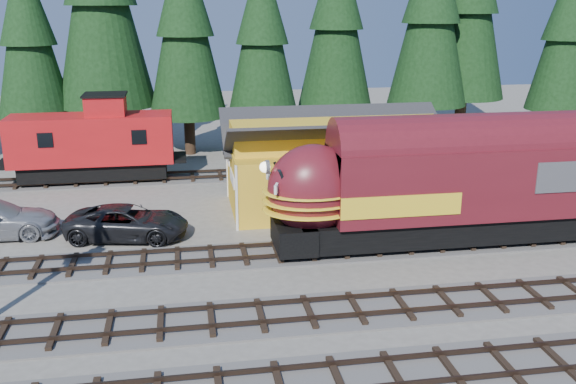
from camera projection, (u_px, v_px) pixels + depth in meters
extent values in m
plane|color=#6B665B|center=(400.00, 284.00, 26.25)|extent=(120.00, 120.00, 0.00)
cube|color=#4C4947|center=(567.00, 235.00, 31.60)|extent=(68.00, 3.20, 0.08)
cube|color=#38281E|center=(560.00, 227.00, 32.22)|extent=(68.00, 0.08, 0.16)
cube|color=#4C4947|center=(162.00, 179.00, 41.68)|extent=(32.00, 3.20, 0.08)
cube|color=#38281E|center=(161.00, 178.00, 40.93)|extent=(32.00, 0.08, 0.16)
cube|color=#38281E|center=(162.00, 173.00, 42.30)|extent=(32.00, 0.08, 0.16)
cube|color=gold|center=(339.00, 177.00, 35.69)|extent=(12.00, 6.00, 3.40)
cube|color=yellow|center=(340.00, 135.00, 35.00)|extent=(11.88, 3.30, 1.44)
cube|color=white|center=(232.00, 178.00, 33.65)|extent=(0.06, 2.40, 0.60)
cone|color=black|center=(28.00, 35.00, 45.27)|extent=(5.37, 5.37, 12.24)
cone|color=black|center=(185.00, 26.00, 45.99)|extent=(5.75, 5.75, 13.11)
cone|color=black|center=(262.00, 34.00, 46.62)|extent=(5.37, 5.37, 12.23)
cone|color=black|center=(336.00, 19.00, 50.47)|extent=(5.94, 5.94, 13.53)
cone|color=black|center=(431.00, 12.00, 49.68)|extent=(6.27, 6.27, 14.28)
cone|color=black|center=(469.00, 3.00, 51.84)|extent=(6.71, 6.71, 15.29)
cone|color=black|center=(568.00, 31.00, 50.26)|extent=(5.40, 5.40, 12.30)
cube|color=black|center=(459.00, 225.00, 30.44)|extent=(15.57, 2.79, 1.20)
cube|color=#5C151D|center=(480.00, 179.00, 29.94)|extent=(14.20, 3.28, 3.28)
ellipsoid|color=#5C151D|center=(313.00, 189.00, 28.71)|extent=(4.15, 3.21, 4.04)
cube|color=#38383A|center=(561.00, 167.00, 30.46)|extent=(4.37, 3.34, 1.42)
sphere|color=white|center=(265.00, 167.00, 28.05)|extent=(0.48, 0.48, 0.48)
cube|color=black|center=(95.00, 170.00, 40.79)|extent=(9.00, 2.32, 1.00)
cube|color=red|center=(92.00, 139.00, 40.22)|extent=(10.00, 2.90, 3.00)
cube|color=red|center=(106.00, 105.00, 39.78)|extent=(2.40, 2.20, 1.20)
imported|color=black|center=(127.00, 222.00, 31.12)|extent=(6.24, 3.70, 1.63)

